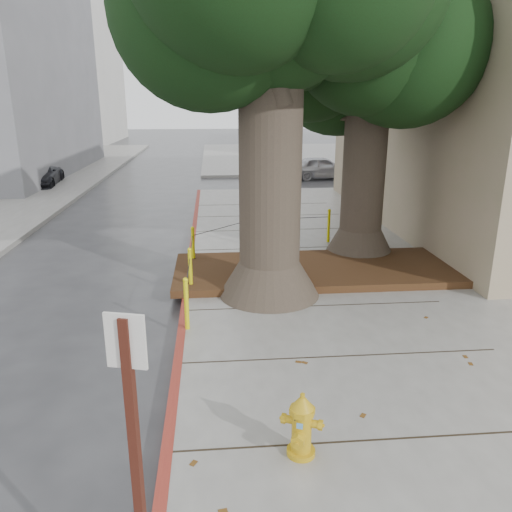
{
  "coord_description": "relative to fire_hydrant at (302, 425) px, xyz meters",
  "views": [
    {
      "loc": [
        -1.41,
        -6.77,
        3.93
      ],
      "look_at": [
        -0.61,
        2.29,
        1.1
      ],
      "focal_mm": 35.0,
      "sensor_mm": 36.0,
      "label": 1
    }
  ],
  "objects": [
    {
      "name": "tree_far",
      "position": [
        3.13,
        7.49,
        4.49
      ],
      "size": [
        4.5,
        3.8,
        7.17
      ],
      "color": "#4C3F33",
      "rests_on": "sidewalk_main"
    },
    {
      "name": "building_side_white",
      "position": [
        16.5,
        28.16,
        3.97
      ],
      "size": [
        10.0,
        10.0,
        9.0
      ],
      "primitive_type": "cube",
      "color": "silver",
      "rests_on": "ground"
    },
    {
      "name": "ground",
      "position": [
        0.5,
        2.16,
        -0.53
      ],
      "size": [
        140.0,
        140.0,
        0.0
      ],
      "primitive_type": "plane",
      "color": "#28282B",
      "rests_on": "ground"
    },
    {
      "name": "car_red",
      "position": [
        9.71,
        19.96,
        0.09
      ],
      "size": [
        3.82,
        1.49,
        1.24
      ],
      "primitive_type": "imported",
      "rotation": [
        0.0,
        0.0,
        1.52
      ],
      "color": "maroon",
      "rests_on": "ground"
    },
    {
      "name": "bollard_ring",
      "position": [
        -0.37,
        6.54,
        0.14
      ],
      "size": [
        3.79,
        5.39,
        0.95
      ],
      "color": "yellow",
      "rests_on": "sidewalk_main"
    },
    {
      "name": "car_dark",
      "position": [
        -9.09,
        20.11,
        0.07
      ],
      "size": [
        2.05,
        4.26,
        1.2
      ],
      "primitive_type": "imported",
      "rotation": [
        0.0,
        0.0,
        0.09
      ],
      "color": "black",
      "rests_on": "ground"
    },
    {
      "name": "fire_hydrant",
      "position": [
        0.0,
        0.0,
        0.0
      ],
      "size": [
        0.42,
        0.42,
        0.77
      ],
      "rotation": [
        0.0,
        0.0,
        -0.39
      ],
      "color": "gold",
      "rests_on": "sidewalk_main"
    },
    {
      "name": "building_far_white",
      "position": [
        -16.5,
        47.16,
        6.97
      ],
      "size": [
        12.0,
        18.0,
        15.0
      ],
      "primitive_type": "cube",
      "color": "silver",
      "rests_on": "ground"
    },
    {
      "name": "tree_near",
      "position": [
        0.52,
        4.98,
        4.86
      ],
      "size": [
        4.5,
        3.8,
        7.68
      ],
      "color": "#4C3F33",
      "rests_on": "sidewalk_main"
    },
    {
      "name": "car_silver",
      "position": [
        4.86,
        21.36,
        0.07
      ],
      "size": [
        3.6,
        1.66,
        1.2
      ],
      "primitive_type": "imported",
      "rotation": [
        0.0,
        0.0,
        1.64
      ],
      "color": "#B0B1B6",
      "rests_on": "ground"
    },
    {
      "name": "planter_bed",
      "position": [
        1.4,
        6.06,
        -0.3
      ],
      "size": [
        6.4,
        2.6,
        0.16
      ],
      "primitive_type": "cube",
      "color": "black",
      "rests_on": "sidewalk_main"
    },
    {
      "name": "signpost",
      "position": [
        -1.45,
        -1.86,
        1.09
      ],
      "size": [
        0.25,
        0.09,
        2.59
      ],
      "rotation": [
        0.0,
        0.0,
        -0.26
      ],
      "color": "#471911",
      "rests_on": "sidewalk_main"
    },
    {
      "name": "sidewalk_far",
      "position": [
        6.5,
        32.16,
        -0.45
      ],
      "size": [
        16.0,
        20.0,
        0.15
      ],
      "primitive_type": "cube",
      "color": "slate",
      "rests_on": "ground"
    },
    {
      "name": "curb_red",
      "position": [
        -1.5,
        4.66,
        -0.45
      ],
      "size": [
        0.14,
        26.0,
        0.16
      ],
      "primitive_type": "cube",
      "color": "maroon",
      "rests_on": "ground"
    }
  ]
}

